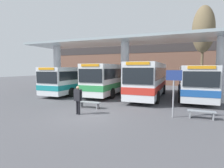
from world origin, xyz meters
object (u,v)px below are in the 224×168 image
transit_bus_center_bay (113,77)px  transit_bus_right_bay (149,78)px  waiting_bench_near_pillar (89,103)px  info_sign_platform (174,84)px  transit_bus_left_bay (78,78)px  poplar_tree_behind_left (203,30)px  pedestrian_waiting (78,97)px  transit_bus_far_right_bay (194,80)px  waiting_bench_far_platform (201,113)px

transit_bus_center_bay → transit_bus_right_bay: bearing=161.4°
waiting_bench_near_pillar → info_sign_platform: (5.87, -0.32, 1.68)m
transit_bus_left_bay → poplar_tree_behind_left: bearing=-160.3°
transit_bus_right_bay → waiting_bench_near_pillar: size_ratio=5.97×
info_sign_platform → pedestrian_waiting: size_ratio=1.56×
transit_bus_far_right_bay → waiting_bench_near_pillar: size_ratio=6.14×
waiting_bench_near_pillar → pedestrian_waiting: (0.23, -1.86, 0.76)m
transit_bus_far_right_bay → pedestrian_waiting: bearing=52.1°
waiting_bench_near_pillar → transit_bus_left_bay: bearing=127.8°
info_sign_platform → poplar_tree_behind_left: 13.64m
pedestrian_waiting → poplar_tree_behind_left: (8.20, 13.82, 6.26)m
waiting_bench_near_pillar → transit_bus_right_bay: bearing=64.3°
pedestrian_waiting → transit_bus_right_bay: bearing=78.7°
info_sign_platform → waiting_bench_near_pillar: bearing=176.9°
transit_bus_left_bay → waiting_bench_far_platform: bearing=151.4°
transit_bus_left_bay → poplar_tree_behind_left: size_ratio=1.07×
transit_bus_left_bay → waiting_bench_far_platform: size_ratio=7.17×
info_sign_platform → poplar_tree_behind_left: bearing=78.2°
pedestrian_waiting → waiting_bench_near_pillar: bearing=104.8°
transit_bus_center_bay → poplar_tree_behind_left: size_ratio=1.16×
waiting_bench_far_platform → waiting_bench_near_pillar: bearing=180.0°
transit_bus_right_bay → transit_bus_far_right_bay: 4.43m
transit_bus_far_right_bay → waiting_bench_far_platform: (-0.02, -7.84, -1.42)m
transit_bus_far_right_bay → poplar_tree_behind_left: 7.03m
waiting_bench_near_pillar → info_sign_platform: size_ratio=0.61×
transit_bus_center_bay → waiting_bench_far_platform: bearing=135.9°
transit_bus_center_bay → transit_bus_far_right_bay: (8.71, -0.14, -0.10)m
transit_bus_left_bay → pedestrian_waiting: transit_bus_left_bay is taller
pedestrian_waiting → poplar_tree_behind_left: bearing=67.2°
transit_bus_right_bay → poplar_tree_behind_left: 9.26m
info_sign_platform → transit_bus_center_bay: bearing=130.7°
waiting_bench_near_pillar → transit_bus_far_right_bay: bearing=46.5°
transit_bus_left_bay → waiting_bench_far_platform: 14.69m
waiting_bench_far_platform → pedestrian_waiting: size_ratio=0.84×
transit_bus_left_bay → waiting_bench_near_pillar: size_ratio=6.33×
poplar_tree_behind_left → transit_bus_far_right_bay: bearing=-103.5°
transit_bus_left_bay → waiting_bench_near_pillar: (5.43, -7.00, -1.35)m
poplar_tree_behind_left → waiting_bench_far_platform: bearing=-94.8°
transit_bus_left_bay → transit_bus_far_right_bay: (12.86, 0.84, 0.06)m
transit_bus_far_right_bay → info_sign_platform: (-1.57, -8.16, 0.26)m
transit_bus_center_bay → transit_bus_right_bay: size_ratio=1.15×
transit_bus_center_bay → transit_bus_right_bay: (4.46, -1.36, 0.06)m
info_sign_platform → pedestrian_waiting: 5.92m
transit_bus_center_bay → waiting_bench_near_pillar: size_ratio=6.86×
waiting_bench_near_pillar → waiting_bench_far_platform: 7.42m
transit_bus_far_right_bay → waiting_bench_far_platform: bearing=88.6°
transit_bus_left_bay → transit_bus_far_right_bay: transit_bus_far_right_bay is taller
transit_bus_left_bay → transit_bus_center_bay: transit_bus_center_bay is taller
transit_bus_right_bay → poplar_tree_behind_left: (5.25, 5.35, 5.45)m
transit_bus_right_bay → waiting_bench_near_pillar: (-3.18, -6.61, -1.58)m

